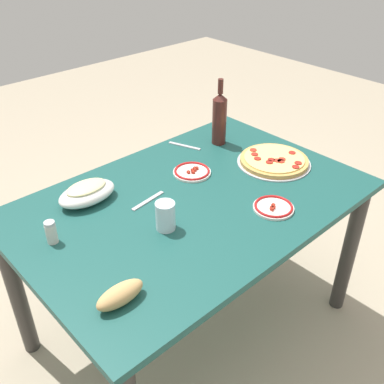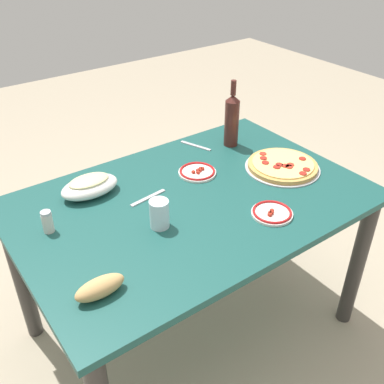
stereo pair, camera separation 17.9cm
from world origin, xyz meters
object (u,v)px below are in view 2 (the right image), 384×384
object	(u,v)px
pepperoni_pizza	(283,166)
baked_pasta_dish	(90,186)
water_glass	(159,214)
side_plate_far	(197,172)
side_plate_near	(272,213)
bread_loaf	(100,288)
spice_shaker	(47,222)
wine_bottle	(232,119)
dining_table	(192,221)

from	to	relation	value
pepperoni_pizza	baked_pasta_dish	world-z (taller)	baked_pasta_dish
water_glass	side_plate_far	xyz separation A→B (m)	(0.34, 0.22, -0.05)
side_plate_near	bread_loaf	bearing A→B (deg)	179.53
water_glass	spice_shaker	bearing A→B (deg)	148.59
bread_loaf	water_glass	bearing A→B (deg)	29.34
baked_pasta_dish	bread_loaf	bearing A→B (deg)	-112.04
wine_bottle	bread_loaf	size ratio (longest dim) A/B	2.02
baked_pasta_dish	side_plate_near	xyz separation A→B (m)	(0.50, -0.54, -0.03)
wine_bottle	water_glass	distance (m)	0.74
pepperoni_pizza	spice_shaker	world-z (taller)	spice_shaker
dining_table	side_plate_far	bearing A→B (deg)	47.28
side_plate_far	baked_pasta_dish	bearing A→B (deg)	164.57
baked_pasta_dish	bread_loaf	distance (m)	0.58
dining_table	side_plate_near	xyz separation A→B (m)	(0.18, -0.27, 0.12)
side_plate_far	dining_table	bearing A→B (deg)	-132.72
water_glass	dining_table	bearing A→B (deg)	21.20
baked_pasta_dish	side_plate_far	bearing A→B (deg)	-15.43
water_glass	side_plate_far	distance (m)	0.41
dining_table	bread_loaf	size ratio (longest dim) A/B	8.73
side_plate_near	spice_shaker	bearing A→B (deg)	151.15
dining_table	water_glass	world-z (taller)	water_glass
side_plate_far	wine_bottle	bearing A→B (deg)	23.39
dining_table	water_glass	size ratio (longest dim) A/B	12.77
dining_table	side_plate_far	world-z (taller)	side_plate_far
side_plate_far	pepperoni_pizza	bearing A→B (deg)	-29.25
baked_pasta_dish	pepperoni_pizza	bearing A→B (deg)	-21.66
water_glass	baked_pasta_dish	bearing A→B (deg)	108.24
baked_pasta_dish	wine_bottle	bearing A→B (deg)	0.38
baked_pasta_dish	spice_shaker	size ratio (longest dim) A/B	2.76
spice_shaker	wine_bottle	bearing A→B (deg)	8.35
wine_bottle	side_plate_near	world-z (taller)	wine_bottle
side_plate_far	bread_loaf	size ratio (longest dim) A/B	1.04
dining_table	baked_pasta_dish	size ratio (longest dim) A/B	5.89
dining_table	baked_pasta_dish	world-z (taller)	baked_pasta_dish
bread_loaf	side_plate_far	bearing A→B (deg)	31.50
spice_shaker	side_plate_near	bearing A→B (deg)	-28.85
pepperoni_pizza	baked_pasta_dish	distance (m)	0.85
water_glass	spice_shaker	xyz separation A→B (m)	(-0.34, 0.21, -0.01)
dining_table	wine_bottle	xyz separation A→B (m)	(0.44, 0.28, 0.25)
water_glass	side_plate_near	size ratio (longest dim) A/B	0.69
spice_shaker	pepperoni_pizza	bearing A→B (deg)	-9.73
wine_bottle	bread_loaf	bearing A→B (deg)	-150.88
side_plate_near	water_glass	bearing A→B (deg)	153.54
side_plate_far	bread_loaf	xyz separation A→B (m)	(-0.67, -0.41, 0.02)
side_plate_far	spice_shaker	size ratio (longest dim) A/B	1.93
baked_pasta_dish	water_glass	bearing A→B (deg)	-71.76
dining_table	side_plate_far	size ratio (longest dim) A/B	8.43
bread_loaf	spice_shaker	size ratio (longest dim) A/B	1.86
wine_bottle	side_plate_near	size ratio (longest dim) A/B	2.04
bread_loaf	spice_shaker	distance (m)	0.40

